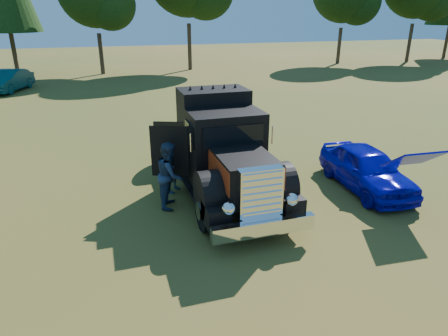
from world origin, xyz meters
TOP-DOWN VIEW (x-y plane):
  - ground at (0.00, 0.00)m, footprint 120.00×120.00m
  - diamond_t_truck at (-1.17, 2.70)m, footprint 3.31×7.16m
  - hotrod_coupe at (3.18, 1.61)m, footprint 1.80×4.18m
  - spectator_near at (-2.57, 3.17)m, footprint 0.77×0.83m
  - spectator_far at (-2.81, 2.22)m, footprint 0.95×1.08m
  - distant_teal_car at (-10.35, 22.85)m, footprint 2.87×4.65m

SIDE VIEW (x-z plane):
  - ground at x=0.00m, z-range 0.00..0.00m
  - hotrod_coupe at x=3.18m, z-range -0.28..1.61m
  - distant_teal_car at x=-10.35m, z-range 0.00..1.45m
  - spectator_far at x=-2.81m, z-range 0.00..1.88m
  - spectator_near at x=-2.57m, z-range 0.00..1.90m
  - diamond_t_truck at x=-1.17m, z-range -0.22..2.78m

